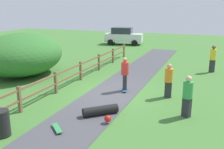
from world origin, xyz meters
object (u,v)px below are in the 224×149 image
object	(u,v)px
bush_large	(22,54)
skater_riding	(125,73)
skater_fallen	(101,111)
bystander_green	(188,95)
parked_car_white	(123,36)
trash_bin	(1,123)
bystander_yellow	(213,58)
bystander_orange	(169,79)
skateboard_loose	(57,128)

from	to	relation	value
bush_large	skater_riding	distance (m)	7.02
skater_fallen	bystander_green	xyz separation A→B (m)	(3.12, 1.17, 0.71)
skater_fallen	parked_car_white	world-z (taller)	parked_car_white
bush_large	trash_bin	world-z (taller)	bush_large
trash_bin	bystander_green	bearing A→B (deg)	34.98
bystander_green	bystander_yellow	bearing A→B (deg)	84.26
trash_bin	bystander_yellow	xyz separation A→B (m)	(6.31, 11.71, 0.54)
bush_large	bystander_orange	xyz separation A→B (m)	(9.18, -0.79, -0.42)
skater_fallen	bystander_green	bearing A→B (deg)	20.57
bush_large	skater_riding	xyz separation A→B (m)	(6.98, -0.68, -0.34)
bystander_orange	bystander_yellow	distance (m)	6.16
trash_bin	bystander_green	xyz separation A→B (m)	(5.52, 3.86, 0.46)
skater_fallen	skateboard_loose	size ratio (longest dim) A/B	1.86
bush_large	bystander_green	distance (m)	10.60
trash_bin	bystander_yellow	size ratio (longest dim) A/B	0.51
trash_bin	bystander_orange	distance (m)	7.36
skater_riding	skateboard_loose	xyz separation A→B (m)	(-0.79, -4.94, -0.89)
bystander_yellow	bystander_orange	bearing A→B (deg)	-107.39
bystander_orange	bystander_green	bearing A→B (deg)	-61.76
skater_fallen	bystander_yellow	xyz separation A→B (m)	(3.91, 9.02, 0.79)
bush_large	parked_car_white	distance (m)	15.14
bush_large	skater_fallen	bearing A→B (deg)	-28.90
bystander_yellow	trash_bin	bearing A→B (deg)	-118.33
skateboard_loose	trash_bin	bearing A→B (deg)	-146.09
skater_riding	bystander_green	xyz separation A→B (m)	(3.25, -2.07, -0.07)
skater_riding	skater_fallen	bearing A→B (deg)	-87.74
trash_bin	skateboard_loose	xyz separation A→B (m)	(1.48, 1.00, -0.36)
bush_large	skater_fallen	distance (m)	8.20
skater_riding	bystander_orange	xyz separation A→B (m)	(2.20, -0.10, -0.08)
skateboard_loose	parked_car_white	world-z (taller)	parked_car_white
bystander_orange	trash_bin	bearing A→B (deg)	-127.49
skater_riding	bystander_orange	world-z (taller)	skater_riding
skater_riding	bystander_yellow	size ratio (longest dim) A/B	0.97
skateboard_loose	bystander_yellow	bearing A→B (deg)	65.73
skater_fallen	bystander_orange	world-z (taller)	bystander_orange
bystander_orange	bystander_green	xyz separation A→B (m)	(1.05, -1.96, 0.02)
skater_fallen	bystander_orange	size ratio (longest dim) A/B	0.83
skater_riding	bystander_yellow	xyz separation A→B (m)	(4.04, 5.78, 0.01)
skater_fallen	skateboard_loose	distance (m)	1.93
skater_riding	bystander_green	size ratio (longest dim) A/B	1.04
skateboard_loose	bystander_green	xyz separation A→B (m)	(4.04, 2.87, 0.82)
trash_bin	skateboard_loose	size ratio (longest dim) A/B	1.24
skater_riding	bystander_green	bearing A→B (deg)	-32.45
skater_fallen	skater_riding	bearing A→B (deg)	92.26
bystander_green	bystander_yellow	size ratio (longest dim) A/B	0.93
bystander_green	bystander_yellow	world-z (taller)	bystander_yellow
bush_large	bystander_green	xyz separation A→B (m)	(10.23, -2.75, -0.41)
bystander_green	skateboard_loose	bearing A→B (deg)	-144.64
bush_large	bystander_yellow	world-z (taller)	bush_large
bystander_yellow	skater_riding	bearing A→B (deg)	-124.96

